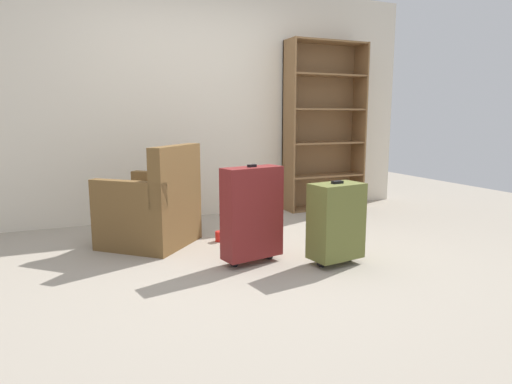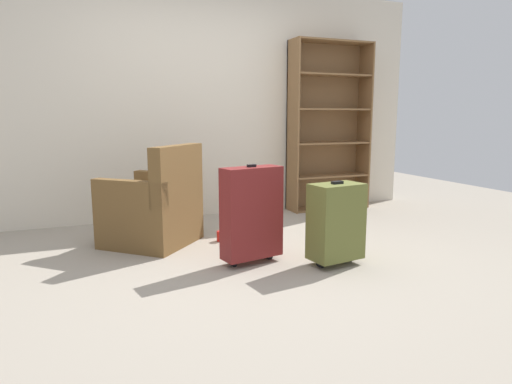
# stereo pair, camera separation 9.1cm
# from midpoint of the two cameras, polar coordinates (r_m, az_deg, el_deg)

# --- Properties ---
(ground_plane) EXTENTS (9.73, 9.73, 0.00)m
(ground_plane) POSITION_cam_midpoint_polar(r_m,az_deg,el_deg) (3.57, 0.38, -9.01)
(ground_plane) COLOR #9E9384
(back_wall) EXTENTS (5.56, 0.10, 2.60)m
(back_wall) POSITION_cam_midpoint_polar(r_m,az_deg,el_deg) (5.16, -7.45, 11.31)
(back_wall) COLOR beige
(back_wall) RESTS_ON ground
(bookshelf) EXTENTS (1.02, 0.31, 2.03)m
(bookshelf) POSITION_cam_midpoint_polar(r_m,az_deg,el_deg) (5.63, 9.55, 8.25)
(bookshelf) COLOR brown
(bookshelf) RESTS_ON ground
(armchair) EXTENTS (0.99, 0.99, 0.90)m
(armchair) POSITION_cam_midpoint_polar(r_m,az_deg,el_deg) (4.10, -12.27, -2.20)
(armchair) COLOR brown
(armchair) RESTS_ON ground
(mug) EXTENTS (0.12, 0.08, 0.10)m
(mug) POSITION_cam_midpoint_polar(r_m,az_deg,el_deg) (4.16, -3.84, -5.65)
(mug) COLOR red
(mug) RESTS_ON ground
(suitcase_olive) EXTENTS (0.44, 0.30, 0.66)m
(suitcase_olive) POSITION_cam_midpoint_polar(r_m,az_deg,el_deg) (3.50, 10.96, -3.74)
(suitcase_olive) COLOR brown
(suitcase_olive) RESTS_ON ground
(suitcase_dark_red) EXTENTS (0.51, 0.28, 0.78)m
(suitcase_dark_red) POSITION_cam_midpoint_polar(r_m,az_deg,el_deg) (3.46, 0.16, -2.66)
(suitcase_dark_red) COLOR maroon
(suitcase_dark_red) RESTS_ON ground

